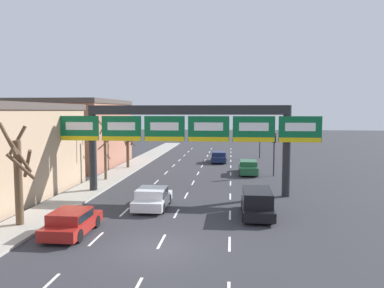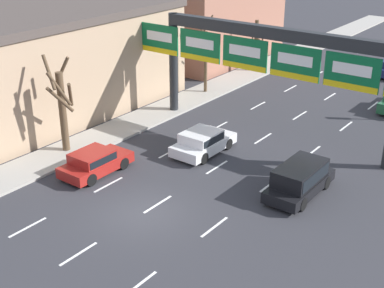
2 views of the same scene
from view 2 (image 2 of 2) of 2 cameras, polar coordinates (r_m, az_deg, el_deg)
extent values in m
plane|color=#333338|center=(25.07, -5.18, -7.36)|extent=(220.00, 220.00, 0.00)
cube|color=#A8A399|center=(30.41, -16.52, -2.27)|extent=(2.80, 110.00, 0.15)
cube|color=white|center=(25.02, -17.12, -8.49)|extent=(0.12, 2.00, 0.01)
cube|color=white|center=(27.72, -8.91, -4.31)|extent=(0.12, 2.00, 0.01)
cube|color=white|center=(30.99, -2.36, -0.87)|extent=(0.12, 2.00, 0.01)
cube|color=white|center=(34.68, 2.85, 1.89)|extent=(0.12, 2.00, 0.01)
cube|color=white|center=(38.67, 7.04, 4.08)|extent=(0.12, 2.00, 0.01)
cube|color=white|center=(42.87, 10.45, 5.85)|extent=(0.12, 2.00, 0.01)
cube|color=white|center=(47.22, 13.25, 7.27)|extent=(0.12, 2.00, 0.01)
cube|color=white|center=(51.69, 15.59, 8.44)|extent=(0.12, 2.00, 0.01)
cube|color=white|center=(56.25, 17.56, 9.42)|extent=(0.12, 2.00, 0.01)
cube|color=white|center=(60.88, 19.24, 10.23)|extent=(0.12, 2.00, 0.01)
cube|color=white|center=(22.77, -12.01, -11.39)|extent=(0.12, 2.00, 0.01)
cube|color=white|center=(25.71, -3.69, -6.44)|extent=(0.12, 2.00, 0.01)
cube|color=white|center=(29.21, 2.67, -2.49)|extent=(0.12, 2.00, 0.01)
cube|color=white|center=(33.10, 7.58, 0.59)|extent=(0.12, 2.00, 0.01)
cube|color=white|center=(37.25, 11.42, 3.01)|extent=(0.12, 2.00, 0.01)
cube|color=white|center=(41.59, 14.49, 4.92)|extent=(0.12, 2.00, 0.01)
cube|color=white|center=(46.07, 16.99, 6.45)|extent=(0.12, 2.00, 0.01)
cube|color=white|center=(50.64, 19.05, 7.71)|extent=(0.12, 2.00, 0.01)
cube|color=white|center=(20.80, -5.73, -14.74)|extent=(0.12, 2.00, 0.01)
cube|color=white|center=(23.98, 2.41, -8.83)|extent=(0.12, 2.00, 0.01)
cube|color=white|center=(27.70, 8.32, -4.28)|extent=(0.12, 2.00, 0.01)
cube|color=white|center=(31.78, 12.73, -0.82)|extent=(0.12, 2.00, 0.01)
cube|color=white|center=(36.08, 16.11, 1.83)|extent=(0.12, 2.00, 0.01)
cube|color=white|center=(40.55, 18.76, 3.91)|extent=(0.12, 2.00, 0.01)
cylinder|color=#232628|center=(36.31, -1.98, 8.53)|extent=(0.59, 0.59, 6.76)
cube|color=#232628|center=(31.60, 8.68, 11.63)|extent=(14.80, 0.60, 0.70)
cube|color=#0C6033|center=(36.21, -3.47, 11.13)|extent=(3.06, 0.08, 1.89)
cube|color=white|center=(36.14, -3.52, 11.38)|extent=(2.14, 0.02, 0.60)
cube|color=yellow|center=(36.35, -3.49, 9.93)|extent=(3.00, 0.02, 0.34)
cube|color=#0C6033|center=(34.21, 0.85, 10.42)|extent=(3.06, 0.08, 1.89)
cube|color=white|center=(34.14, 0.80, 10.68)|extent=(2.14, 0.02, 0.60)
cube|color=yellow|center=(34.36, 0.79, 9.15)|extent=(3.00, 0.02, 0.34)
cube|color=#0C6033|center=(32.43, 5.64, 9.56)|extent=(3.06, 0.08, 1.89)
cube|color=white|center=(32.35, 5.61, 9.84)|extent=(2.14, 0.02, 0.60)
cube|color=yellow|center=(32.59, 5.55, 8.23)|extent=(3.00, 0.02, 0.34)
cube|color=#0C6033|center=(30.90, 10.93, 8.53)|extent=(3.06, 0.08, 1.89)
cube|color=white|center=(30.82, 10.91, 8.82)|extent=(2.14, 0.02, 0.60)
cube|color=yellow|center=(31.07, 10.78, 7.14)|extent=(3.00, 0.02, 0.34)
cube|color=#0C6033|center=(29.66, 16.67, 7.32)|extent=(3.06, 0.08, 1.89)
cube|color=white|center=(29.58, 16.68, 7.62)|extent=(2.14, 0.02, 0.60)
cube|color=yellow|center=(29.84, 16.47, 5.89)|extent=(3.00, 0.02, 0.34)
cube|color=tan|center=(39.39, -16.13, 8.58)|extent=(12.43, 17.59, 6.42)
cube|color=#4C423D|center=(38.68, -16.72, 13.52)|extent=(12.68, 17.94, 0.50)
cube|color=#9E6651|center=(51.28, 0.96, 13.27)|extent=(10.37, 13.35, 7.13)
cube|color=silver|center=(30.77, 1.24, -0.05)|extent=(1.94, 4.10, 0.58)
cube|color=silver|center=(30.36, 0.98, 0.80)|extent=(1.78, 2.13, 0.58)
cube|color=black|center=(30.36, 0.98, 0.80)|extent=(1.82, 1.96, 0.42)
cylinder|color=black|center=(32.22, 1.25, 0.77)|extent=(0.22, 0.66, 0.66)
cylinder|color=black|center=(31.31, 3.87, 0.02)|extent=(0.22, 0.66, 0.66)
cylinder|color=black|center=(30.42, -1.46, -0.67)|extent=(0.22, 0.66, 0.66)
cylinder|color=black|center=(29.46, 1.23, -1.53)|extent=(0.22, 0.66, 0.66)
cube|color=maroon|center=(28.84, -10.17, -2.17)|extent=(1.83, 3.97, 0.57)
cube|color=maroon|center=(28.47, -10.59, -1.34)|extent=(1.68, 2.06, 0.53)
cube|color=black|center=(28.47, -10.59, -1.34)|extent=(1.72, 1.90, 0.38)
cylinder|color=black|center=(30.19, -9.60, -1.23)|extent=(0.22, 0.66, 0.66)
cylinder|color=black|center=(29.11, -7.33, -2.06)|extent=(0.22, 0.66, 0.66)
cylinder|color=black|center=(28.79, -12.99, -2.82)|extent=(0.22, 0.66, 0.66)
cylinder|color=black|center=(27.65, -10.75, -3.76)|extent=(0.22, 0.66, 0.66)
cylinder|color=black|center=(39.22, 19.60, 3.64)|extent=(0.22, 0.66, 0.66)
cylinder|color=black|center=(47.73, 19.19, 7.16)|extent=(0.22, 0.66, 0.66)
cube|color=black|center=(26.85, 11.39, -4.35)|extent=(1.81, 4.44, 0.55)
cube|color=black|center=(26.49, 11.47, -3.04)|extent=(1.66, 3.11, 0.85)
cube|color=black|center=(26.49, 11.47, -3.04)|extent=(1.70, 2.86, 0.61)
cylinder|color=black|center=(28.29, 11.10, -3.13)|extent=(0.22, 0.66, 0.66)
cylinder|color=black|center=(27.73, 14.10, -4.01)|extent=(0.22, 0.66, 0.66)
cylinder|color=black|center=(26.17, 8.47, -5.27)|extent=(0.22, 0.66, 0.66)
cylinder|color=black|center=(25.56, 11.67, -6.28)|extent=(0.22, 0.66, 0.66)
cylinder|color=brown|center=(40.38, 1.47, 8.74)|extent=(0.24, 0.24, 4.59)
cylinder|color=brown|center=(40.18, 1.63, 12.49)|extent=(0.88, 0.47, 1.65)
cylinder|color=brown|center=(39.17, 1.35, 11.69)|extent=(1.38, 0.78, 1.78)
cylinder|color=brown|center=(40.73, 1.70, 10.19)|extent=(1.25, 0.57, 1.14)
cylinder|color=brown|center=(46.39, 6.83, 10.38)|extent=(0.32, 0.32, 4.30)
cylinder|color=brown|center=(46.24, 7.59, 11.32)|extent=(0.80, 1.10, 1.18)
cylinder|color=brown|center=(46.16, 6.47, 11.38)|extent=(0.60, 0.70, 1.10)
cylinder|color=brown|center=(45.59, 6.93, 11.20)|extent=(1.21, 0.89, 1.18)
cylinder|color=brown|center=(30.95, -13.62, 3.33)|extent=(0.42, 0.42, 4.62)
cylinder|color=brown|center=(29.97, -14.01, 5.72)|extent=(1.02, 0.98, 1.94)
cylinder|color=brown|center=(30.02, -15.02, 7.40)|extent=(1.27, 0.52, 1.78)
cylinder|color=brown|center=(30.60, -12.85, 5.16)|extent=(0.99, 0.94, 1.64)
cylinder|color=brown|center=(30.65, -13.73, 7.54)|extent=(1.00, 0.65, 1.71)
cylinder|color=brown|center=(30.03, -13.91, 4.63)|extent=(1.15, 1.13, 1.52)
camera|label=1|loc=(13.08, -48.66, -15.61)|focal=35.00mm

